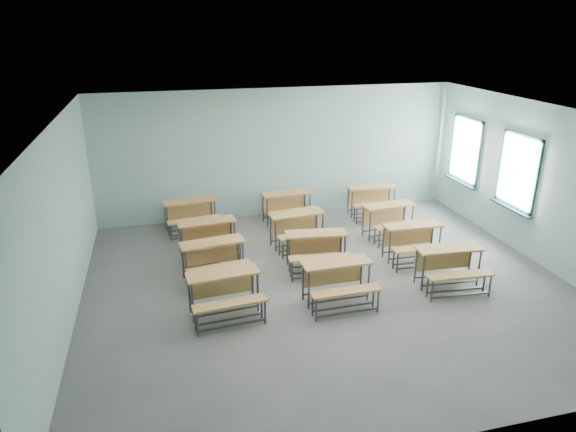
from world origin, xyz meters
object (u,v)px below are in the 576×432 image
(desk_unit_r0c1, at_px, (338,277))
(desk_unit_r2c2, at_px, (391,216))
(desk_unit_r1c1, at_px, (317,246))
(desk_unit_r3c1, at_px, (288,203))
(desk_unit_r1c2, at_px, (414,238))
(desk_unit_r1c0, at_px, (214,255))
(desk_unit_r3c0, at_px, (191,211))
(desk_unit_r3c2, at_px, (373,197))
(desk_unit_r0c2, at_px, (451,262))
(desk_unit_r2c1, at_px, (299,225))
(desk_unit_r2c0, at_px, (208,233))
(desk_unit_r0c0, at_px, (225,288))

(desk_unit_r0c1, xyz_separation_m, desk_unit_r2c2, (2.17, 2.54, 0.00))
(desk_unit_r1c1, distance_m, desk_unit_r3c1, 2.62)
(desk_unit_r0c1, bearing_deg, desk_unit_r1c2, 29.74)
(desk_unit_r1c0, xyz_separation_m, desk_unit_r2c2, (4.16, 1.11, 0.00))
(desk_unit_r1c2, bearing_deg, desk_unit_r3c0, 149.85)
(desk_unit_r0c1, height_order, desk_unit_r3c2, same)
(desk_unit_r0c2, xyz_separation_m, desk_unit_r2c1, (-2.24, 2.48, 0.00))
(desk_unit_r1c0, distance_m, desk_unit_r2c1, 2.26)
(desk_unit_r2c0, bearing_deg, desk_unit_r0c0, -95.10)
(desk_unit_r2c1, height_order, desk_unit_r3c1, same)
(desk_unit_r2c0, relative_size, desk_unit_r3c2, 1.02)
(desk_unit_r0c2, xyz_separation_m, desk_unit_r1c2, (-0.11, 1.22, 0.00))
(desk_unit_r2c1, bearing_deg, desk_unit_r0c2, -55.16)
(desk_unit_r1c0, xyz_separation_m, desk_unit_r2c0, (0.00, 1.11, 0.00))
(desk_unit_r0c0, bearing_deg, desk_unit_r2c0, 85.38)
(desk_unit_r0c2, distance_m, desk_unit_r2c1, 3.34)
(desk_unit_r0c1, relative_size, desk_unit_r2c2, 0.95)
(desk_unit_r2c0, bearing_deg, desk_unit_r0c1, -57.33)
(desk_unit_r1c0, bearing_deg, desk_unit_r3c0, 88.04)
(desk_unit_r2c0, xyz_separation_m, desk_unit_r2c1, (1.97, -0.01, 0.00))
(desk_unit_r0c2, distance_m, desk_unit_r3c2, 3.84)
(desk_unit_r2c1, distance_m, desk_unit_r3c2, 2.69)
(desk_unit_r0c0, height_order, desk_unit_r1c1, same)
(desk_unit_r0c1, distance_m, desk_unit_r2c1, 2.52)
(desk_unit_r2c2, relative_size, desk_unit_r3c1, 1.00)
(desk_unit_r2c0, xyz_separation_m, desk_unit_r2c2, (4.16, 0.01, 0.00))
(desk_unit_r1c2, height_order, desk_unit_r2c2, same)
(desk_unit_r1c2, relative_size, desk_unit_r2c0, 0.96)
(desk_unit_r3c1, bearing_deg, desk_unit_r1c1, -98.15)
(desk_unit_r0c2, bearing_deg, desk_unit_r2c2, 95.14)
(desk_unit_r1c2, distance_m, desk_unit_r2c2, 1.27)
(desk_unit_r0c2, xyz_separation_m, desk_unit_r2c2, (-0.05, 2.49, 0.00))
(desk_unit_r0c0, bearing_deg, desk_unit_r0c2, -5.64)
(desk_unit_r1c1, bearing_deg, desk_unit_r0c2, -23.86)
(desk_unit_r3c2, bearing_deg, desk_unit_r3c1, -178.52)
(desk_unit_r3c2, bearing_deg, desk_unit_r0c1, -116.98)
(desk_unit_r1c1, bearing_deg, desk_unit_r2c2, 35.99)
(desk_unit_r2c1, distance_m, desk_unit_r3c1, 1.45)
(desk_unit_r1c0, bearing_deg, desk_unit_r2c0, 82.24)
(desk_unit_r0c0, distance_m, desk_unit_r2c1, 3.12)
(desk_unit_r0c0, relative_size, desk_unit_r2c0, 1.00)
(desk_unit_r1c1, relative_size, desk_unit_r3c1, 1.00)
(desk_unit_r0c1, relative_size, desk_unit_r3c1, 0.95)
(desk_unit_r1c1, distance_m, desk_unit_r3c2, 3.40)
(desk_unit_r3c0, xyz_separation_m, desk_unit_r3c2, (4.55, -0.08, 0.00))
(desk_unit_r1c1, xyz_separation_m, desk_unit_r1c2, (2.08, -0.09, 0.00))
(desk_unit_r1c0, bearing_deg, desk_unit_r0c0, -96.68)
(desk_unit_r0c1, distance_m, desk_unit_r0c2, 2.22)
(desk_unit_r1c2, bearing_deg, desk_unit_r1c1, 179.28)
(desk_unit_r1c0, relative_size, desk_unit_r2c1, 1.00)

